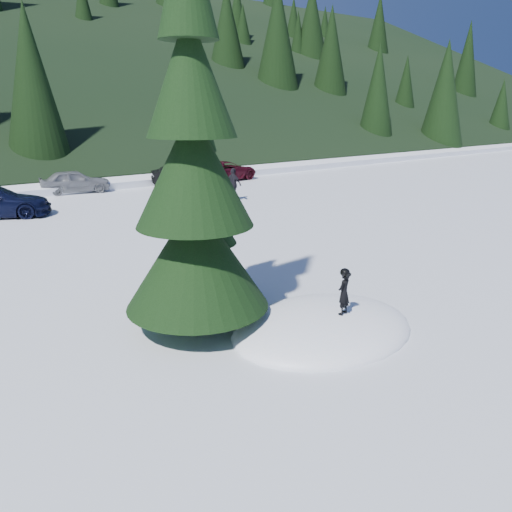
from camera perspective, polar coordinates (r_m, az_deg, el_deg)
ground at (r=11.62m, az=7.61°, el=-8.33°), size 200.00×200.00×0.00m
snow_mound at (r=11.62m, az=7.61°, el=-8.33°), size 4.48×3.52×0.96m
spruce_tall at (r=10.74m, az=-7.12°, el=8.18°), size 3.20×3.20×8.60m
spruce_short at (r=12.64m, az=-6.21°, el=3.88°), size 2.20×2.20×5.37m
child_skier at (r=11.13m, az=10.01°, el=-4.17°), size 0.41×0.32×0.98m
adult_0 at (r=24.35m, az=-4.65°, el=7.04°), size 0.83×0.66×1.65m
adult_1 at (r=27.17m, az=-2.58°, el=8.18°), size 0.68×1.10×1.74m
car_4 at (r=31.49m, az=-20.01°, el=8.03°), size 4.22×2.34×1.36m
car_5 at (r=32.65m, az=-8.19°, el=9.13°), size 4.39×2.83×1.37m
car_6 at (r=34.75m, az=-3.58°, el=9.70°), size 5.13×3.02×1.34m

